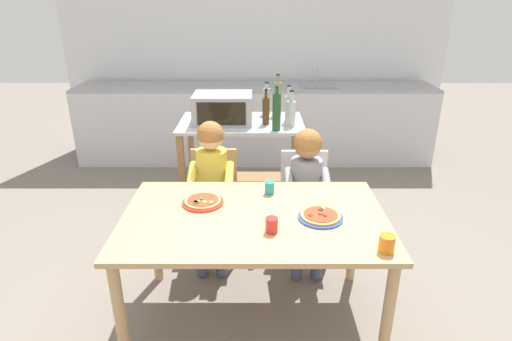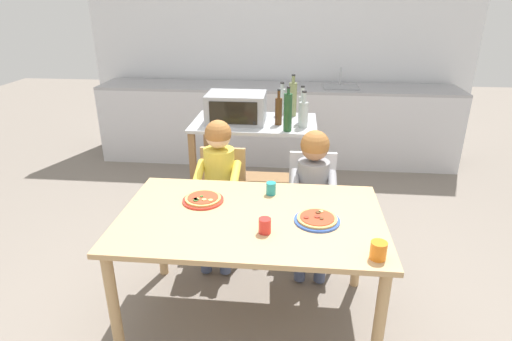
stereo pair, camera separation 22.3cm
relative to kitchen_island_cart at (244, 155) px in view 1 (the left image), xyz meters
The scene contains 21 objects.
ground_plane 0.62m from the kitchen_island_cart, 24.56° to the right, with size 12.57×12.57×0.00m, color slate.
back_wall_tiled 2.04m from the kitchen_island_cart, 86.62° to the left, with size 4.60×0.14×2.70m.
kitchen_counter 1.50m from the kitchen_island_cart, 85.66° to the left, with size 4.14×0.60×1.10m.
kitchen_island_cart is the anchor object (origin of this frame).
toaster_oven 0.44m from the kitchen_island_cart, behind, with size 0.48×0.36×0.24m.
bottle_clear_vinegar 0.59m from the kitchen_island_cart, 16.93° to the right, with size 0.07×0.07×0.29m.
bottle_squat_spirits 0.47m from the kitchen_island_cart, 18.83° to the right, with size 0.06×0.06×0.29m.
bottle_slim_sauce 0.58m from the kitchen_island_cart, 34.25° to the left, with size 0.07×0.07×0.36m.
bottle_tall_green_wine 0.53m from the kitchen_island_cart, 48.93° to the left, with size 0.06×0.06×0.28m.
bottle_brown_beer 0.58m from the kitchen_island_cart, 40.21° to the right, with size 0.06×0.06×0.34m.
bottle_dark_olive_oil 0.57m from the kitchen_island_cart, ahead, with size 0.06×0.06×0.31m.
dining_table 1.31m from the kitchen_island_cart, 85.12° to the right, with size 1.49×0.92×0.73m.
dining_chair_left 0.59m from the kitchen_island_cart, 109.53° to the right, with size 0.36×0.36×0.81m.
dining_chair_right 0.76m from the kitchen_island_cart, 50.35° to the right, with size 0.36×0.36×0.81m.
child_in_yellow_shirt 0.70m from the kitchen_island_cart, 106.25° to the right, with size 0.32×0.42×1.06m.
child_in_grey_shirt 0.85m from the kitchen_island_cart, 55.50° to the right, with size 0.32×0.42×1.01m.
pizza_plate_red_rimmed 1.18m from the kitchen_island_cart, 99.52° to the right, with size 0.25×0.25×0.03m.
pizza_plate_blue_rimmed 1.43m from the kitchen_island_cart, 70.24° to the right, with size 0.25×0.25×0.03m.
drinking_cup_teal 1.06m from the kitchen_island_cart, 78.57° to the right, with size 0.06×0.06×0.08m, color teal.
drinking_cup_orange 1.83m from the kitchen_island_cart, 65.63° to the right, with size 0.08×0.08×0.09m, color orange.
drinking_cup_red 1.51m from the kitchen_island_cart, 82.15° to the right, with size 0.07×0.07×0.08m, color red.
Camera 1 is at (0.01, -2.10, 1.89)m, focal length 29.68 mm.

